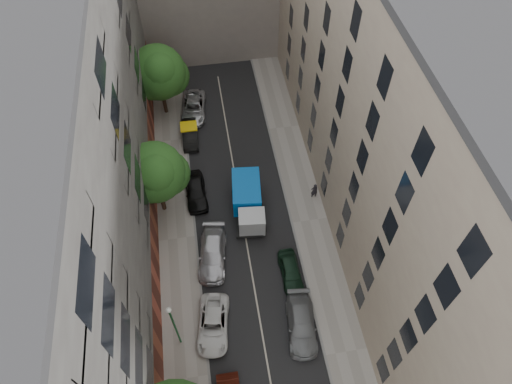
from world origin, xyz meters
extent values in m
plane|color=#4C4C49|center=(0.00, 0.00, 0.00)|extent=(120.00, 120.00, 0.00)
cube|color=black|center=(0.00, 0.00, 0.01)|extent=(8.00, 44.00, 0.02)
cube|color=gray|center=(-5.50, 0.00, 0.07)|extent=(3.00, 44.00, 0.15)
cube|color=gray|center=(5.50, 0.00, 0.07)|extent=(3.00, 44.00, 0.15)
cube|color=#494644|center=(-11.00, 0.00, 10.00)|extent=(8.00, 44.00, 20.00)
cube|color=tan|center=(11.00, 0.00, 10.00)|extent=(8.00, 44.00, 20.00)
cube|color=black|center=(0.60, 1.72, 0.57)|extent=(2.75, 5.82, 0.31)
cube|color=#9FA2A4|center=(0.60, -0.26, 1.51)|extent=(2.24, 1.87, 1.77)
cube|color=blue|center=(0.60, 2.66, 1.67)|extent=(2.66, 3.96, 1.87)
cylinder|color=black|center=(-0.39, -0.26, 0.44)|extent=(0.29, 0.87, 0.87)
cylinder|color=black|center=(1.59, -0.26, 0.44)|extent=(0.29, 0.87, 0.87)
cylinder|color=black|center=(-0.39, 3.38, 0.44)|extent=(0.29, 0.87, 0.87)
cylinder|color=black|center=(1.59, 3.38, 0.44)|extent=(0.29, 0.87, 0.87)
imported|color=silver|center=(-3.35, -7.80, 0.64)|extent=(2.86, 4.91, 1.29)
imported|color=#B7B6BC|center=(-2.80, -2.20, 0.74)|extent=(2.83, 5.34, 1.47)
imported|color=black|center=(-3.60, 4.09, 0.75)|extent=(1.92, 4.44, 1.49)
imported|color=black|center=(-3.60, 11.00, 0.66)|extent=(1.45, 4.02, 1.32)
imported|color=#B5B6BA|center=(-2.96, 14.60, 0.70)|extent=(2.89, 5.26, 1.40)
imported|color=slate|center=(2.80, -8.80, 0.70)|extent=(2.49, 5.01, 1.40)
imported|color=black|center=(2.90, -4.60, 0.64)|extent=(1.55, 3.76, 1.27)
cylinder|color=#382619|center=(-6.40, 3.18, 1.32)|extent=(0.36, 0.36, 2.34)
cylinder|color=#382619|center=(-6.40, 3.18, 3.33)|extent=(0.24, 0.24, 1.67)
sphere|color=#1D4918|center=(-6.40, 3.18, 4.97)|extent=(4.82, 4.82, 4.82)
sphere|color=#1D4918|center=(-5.50, 3.58, 4.17)|extent=(3.62, 3.62, 3.62)
sphere|color=#1D4918|center=(-7.10, 2.68, 4.50)|extent=(3.38, 3.38, 3.38)
sphere|color=#1D4918|center=(-6.20, 2.38, 5.84)|extent=(3.13, 3.13, 3.13)
cylinder|color=#382619|center=(-5.73, 15.07, 1.33)|extent=(0.36, 0.36, 2.36)
cylinder|color=#382619|center=(-5.73, 15.07, 3.35)|extent=(0.24, 0.24, 1.68)
sphere|color=#1D4918|center=(-5.73, 15.07, 5.00)|extent=(5.15, 5.15, 5.15)
sphere|color=#1D4918|center=(-4.83, 15.47, 4.19)|extent=(3.87, 3.87, 3.87)
sphere|color=#1D4918|center=(-6.43, 14.57, 4.53)|extent=(3.61, 3.61, 3.61)
sphere|color=#1D4918|center=(-5.53, 14.27, 5.88)|extent=(3.35, 3.35, 3.35)
cylinder|color=#1C6231|center=(-5.73, -8.48, 2.93)|extent=(0.14, 0.14, 5.56)
sphere|color=silver|center=(-5.73, -8.48, 5.80)|extent=(0.36, 0.36, 0.36)
imported|color=black|center=(6.40, 2.36, 0.97)|extent=(0.62, 0.43, 1.64)
camera|label=1|loc=(-2.25, -19.90, 31.97)|focal=32.00mm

